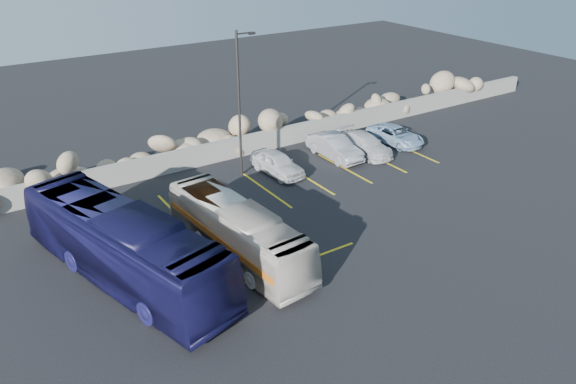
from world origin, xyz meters
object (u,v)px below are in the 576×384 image
lamppost (240,101)px  car_b (335,147)px  vintage_bus (238,231)px  car_c (365,144)px  tour_coach (124,246)px  car_a (277,163)px  car_d (396,135)px

lamppost → car_b: (5.87, -0.89, -3.61)m
vintage_bus → car_c: vintage_bus is taller
vintage_bus → tour_coach: tour_coach is taller
lamppost → car_a: 4.16m
car_c → car_a: bearing=178.1°
lamppost → car_c: size_ratio=1.93×
lamppost → car_c: 8.77m
vintage_bus → car_b: vintage_bus is taller
lamppost → car_d: 11.29m
car_b → car_c: 2.03m
vintage_bus → car_c: (12.14, 6.00, -0.60)m
tour_coach → car_d: bearing=0.3°
vintage_bus → car_a: (6.00, 6.38, -0.57)m
vintage_bus → tour_coach: bearing=164.1°
vintage_bus → car_b: (10.18, 6.50, -0.52)m
lamppost → vintage_bus: size_ratio=0.92×
vintage_bus → car_d: 16.16m
car_a → car_d: bearing=-5.4°
car_c → car_d: car_c is taller
lamppost → tour_coach: size_ratio=0.72×
lamppost → tour_coach: lamppost is taller
car_b → car_c: car_b is taller
vintage_bus → lamppost: bearing=55.2°
tour_coach → car_b: (14.73, 5.59, -0.87)m
car_a → car_b: (4.18, 0.12, 0.04)m
car_b → vintage_bus: bearing=-147.5°
vintage_bus → car_d: size_ratio=2.18×
car_c → vintage_bus: bearing=-152.1°
car_a → car_b: bearing=-2.8°
tour_coach → car_d: tour_coach is taller
vintage_bus → car_d: (14.89, 6.24, -0.65)m
car_a → car_d: size_ratio=0.94×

